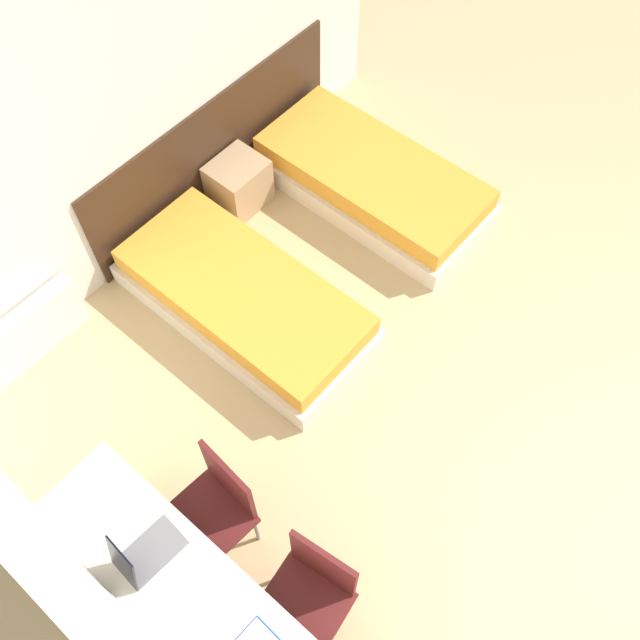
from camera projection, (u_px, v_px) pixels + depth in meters
ground_plane at (572, 549)px, 4.47m from camera, size 20.00×20.00×0.00m
wall_back at (116, 108)px, 4.60m from camera, size 5.05×0.05×2.70m
wall_left at (52, 551)px, 3.15m from camera, size 0.05×4.79×2.70m
headboard_panel at (215, 149)px, 5.63m from camera, size 2.53×0.03×0.92m
bed_near_window at (244, 299)px, 5.23m from camera, size 0.91×1.94×0.37m
bed_near_door at (372, 181)px, 5.83m from camera, size 0.91×1.94×0.37m
nightstand at (239, 184)px, 5.76m from camera, size 0.43×0.38×0.43m
radiator at (30, 333)px, 5.02m from camera, size 0.85×0.12×0.47m
desk at (204, 609)px, 3.75m from camera, size 0.52×2.11×0.72m
chair_near_laptop at (214, 507)px, 4.11m from camera, size 0.48×0.48×0.93m
chair_near_notebook at (310, 593)px, 3.86m from camera, size 0.50×0.50×0.93m
laptop at (141, 556)px, 3.68m from camera, size 0.36×0.24×0.36m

